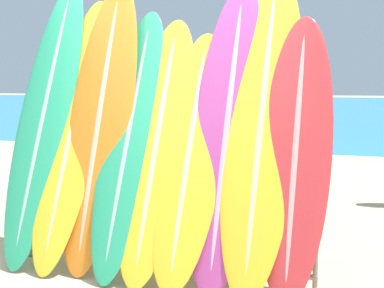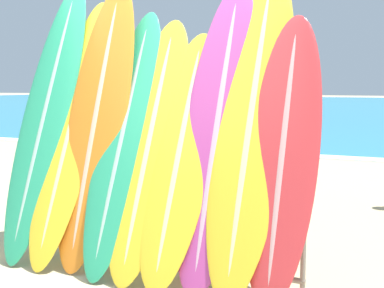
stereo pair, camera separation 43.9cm
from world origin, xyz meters
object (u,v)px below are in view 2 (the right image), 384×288
at_px(surfboard_slot_5, 180,155).
at_px(surfboard_slot_2, 97,121).
at_px(surfboard_slot_4, 150,145).
at_px(person_mid_beach, 279,123).
at_px(surfboard_slot_6, 218,130).
at_px(surfboard_slot_1, 72,128).
at_px(surfboard_slot_8, 283,155).
at_px(person_far_left, 271,138).
at_px(surfboard_rack, 151,211).
at_px(surfboard_slot_3, 124,138).
at_px(surfboard_slot_0, 47,115).
at_px(surfboard_slot_7, 251,125).

bearing_deg(surfboard_slot_5, surfboard_slot_2, 174.78).
bearing_deg(surfboard_slot_4, person_mid_beach, 93.57).
height_order(surfboard_slot_5, surfboard_slot_6, surfboard_slot_6).
relative_size(surfboard_slot_1, person_mid_beach, 1.39).
relative_size(surfboard_slot_4, surfboard_slot_8, 1.02).
relative_size(surfboard_slot_2, surfboard_slot_8, 1.18).
bearing_deg(person_far_left, surfboard_slot_6, -159.68).
bearing_deg(surfboard_rack, person_mid_beach, 93.70).
bearing_deg(person_far_left, surfboard_slot_1, 174.06).
xyz_separation_m(surfboard_slot_1, surfboard_slot_2, (0.26, -0.00, 0.07)).
bearing_deg(surfboard_slot_3, person_far_left, 82.63).
bearing_deg(surfboard_slot_0, person_mid_beach, 80.41).
distance_m(surfboard_slot_0, surfboard_slot_8, 2.23).
relative_size(surfboard_slot_2, person_far_left, 1.58).
xyz_separation_m(surfboard_rack, surfboard_slot_1, (-0.82, 0.07, 0.64)).
xyz_separation_m(surfboard_rack, surfboard_slot_0, (-1.12, 0.10, 0.75)).
bearing_deg(surfboard_slot_2, surfboard_slot_3, -5.79).
bearing_deg(surfboard_slot_4, surfboard_slot_5, -6.32).
distance_m(surfboard_rack, person_mid_beach, 4.89).
distance_m(surfboard_slot_1, surfboard_slot_4, 0.82).
distance_m(surfboard_slot_8, person_far_left, 3.17).
distance_m(surfboard_slot_0, surfboard_slot_5, 1.43).
distance_m(surfboard_rack, surfboard_slot_0, 1.35).
distance_m(surfboard_slot_1, person_mid_beach, 4.83).
distance_m(surfboard_slot_3, surfboard_slot_8, 1.37).
distance_m(surfboard_slot_2, person_mid_beach, 4.81).
bearing_deg(person_mid_beach, surfboard_slot_4, -123.93).
relative_size(surfboard_slot_6, surfboard_slot_7, 0.96).
bearing_deg(surfboard_slot_4, surfboard_slot_0, 176.19).
height_order(surfboard_slot_0, surfboard_slot_4, surfboard_slot_0).
bearing_deg(surfboard_slot_4, surfboard_slot_6, 4.64).
xyz_separation_m(surfboard_slot_2, surfboard_slot_5, (0.83, -0.08, -0.24)).
relative_size(surfboard_slot_1, person_far_left, 1.49).
distance_m(surfboard_slot_5, surfboard_slot_7, 0.61).
distance_m(surfboard_slot_6, surfboard_slot_7, 0.27).
bearing_deg(surfboard_slot_6, surfboard_rack, -172.99).
relative_size(surfboard_rack, surfboard_slot_1, 1.10).
xyz_separation_m(surfboard_slot_2, surfboard_slot_8, (1.65, -0.07, -0.19)).
bearing_deg(surfboard_slot_0, surfboard_slot_1, -5.41).
xyz_separation_m(surfboard_slot_4, surfboard_slot_7, (0.84, 0.06, 0.19)).
xyz_separation_m(surfboard_slot_1, surfboard_slot_8, (1.92, -0.07, -0.12)).
distance_m(surfboard_slot_4, surfboard_slot_6, 0.59).
distance_m(surfboard_slot_7, person_far_left, 3.03).
relative_size(surfboard_slot_0, surfboard_slot_5, 1.28).
bearing_deg(surfboard_slot_8, surfboard_slot_2, 177.49).
bearing_deg(surfboard_rack, surfboard_slot_7, 5.77).
bearing_deg(surfboard_slot_2, person_mid_beach, 87.11).
height_order(surfboard_rack, surfboard_slot_0, surfboard_slot_0).
height_order(surfboard_rack, surfboard_slot_1, surfboard_slot_1).
bearing_deg(surfboard_slot_3, surfboard_slot_7, 2.40).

